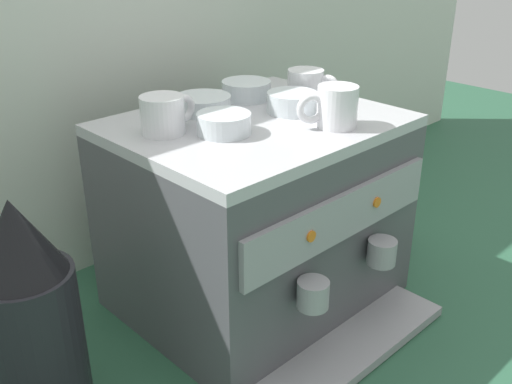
{
  "coord_description": "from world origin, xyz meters",
  "views": [
    {
      "loc": [
        -0.75,
        -0.78,
        0.76
      ],
      "look_at": [
        0.0,
        0.0,
        0.25
      ],
      "focal_mm": 41.51,
      "sensor_mm": 36.0,
      "label": 1
    }
  ],
  "objects": [
    {
      "name": "coffee_grinder",
      "position": [
        -0.49,
        -0.01,
        0.19
      ],
      "size": [
        0.15,
        0.15,
        0.4
      ],
      "color": "black",
      "rests_on": "ground_plane"
    },
    {
      "name": "ceramic_bowl_1",
      "position": [
        -0.1,
        -0.02,
        0.42
      ],
      "size": [
        0.1,
        0.1,
        0.04
      ],
      "color": "silver",
      "rests_on": "espresso_machine"
    },
    {
      "name": "ceramic_cup_2",
      "position": [
        -0.17,
        0.06,
        0.44
      ],
      "size": [
        0.12,
        0.08,
        0.07
      ],
      "color": "white",
      "rests_on": "espresso_machine"
    },
    {
      "name": "tiled_backsplash_wall",
      "position": [
        0.0,
        0.38,
        0.49
      ],
      "size": [
        2.8,
        0.03,
        0.97
      ],
      "primitive_type": "cube",
      "color": "silver",
      "rests_on": "ground_plane"
    },
    {
      "name": "ground_plane",
      "position": [
        0.0,
        0.0,
        0.0
      ],
      "size": [
        4.0,
        4.0,
        0.0
      ],
      "primitive_type": "plane",
      "color": "#28563D"
    },
    {
      "name": "milk_pitcher",
      "position": [
        0.4,
        -0.04,
        0.08
      ],
      "size": [
        0.09,
        0.09,
        0.15
      ],
      "primitive_type": "cylinder",
      "color": "#B7B7BC",
      "rests_on": "ground_plane"
    },
    {
      "name": "ceramic_cup_0",
      "position": [
        0.07,
        -0.13,
        0.44
      ],
      "size": [
        0.11,
        0.08,
        0.08
      ],
      "color": "white",
      "rests_on": "espresso_machine"
    },
    {
      "name": "ceramic_bowl_3",
      "position": [
        0.09,
        -0.01,
        0.42
      ],
      "size": [
        0.1,
        0.1,
        0.04
      ],
      "color": "silver",
      "rests_on": "espresso_machine"
    },
    {
      "name": "ceramic_cup_1",
      "position": [
        0.18,
        0.03,
        0.43
      ],
      "size": [
        0.08,
        0.11,
        0.06
      ],
      "color": "white",
      "rests_on": "espresso_machine"
    },
    {
      "name": "ceramic_bowl_0",
      "position": [
        -0.04,
        0.11,
        0.42
      ],
      "size": [
        0.11,
        0.11,
        0.03
      ],
      "color": "silver",
      "rests_on": "espresso_machine"
    },
    {
      "name": "ceramic_bowl_2",
      "position": [
        0.09,
        0.12,
        0.42
      ],
      "size": [
        0.1,
        0.1,
        0.04
      ],
      "color": "silver",
      "rests_on": "espresso_machine"
    },
    {
      "name": "espresso_machine",
      "position": [
        0.0,
        -0.01,
        0.2
      ],
      "size": [
        0.53,
        0.54,
        0.4
      ],
      "color": "#4C4C51",
      "rests_on": "ground_plane"
    }
  ]
}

